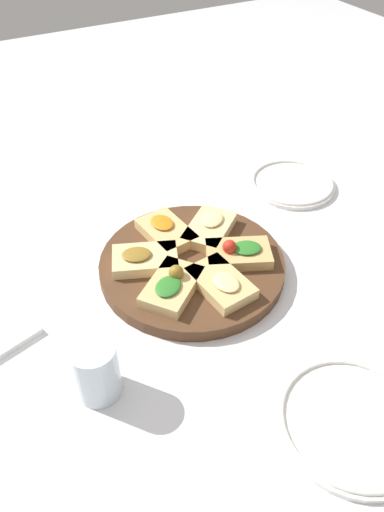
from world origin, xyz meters
TOP-DOWN VIEW (x-y plane):
  - ground_plane at (0.00, 0.00)m, footprint 3.00×3.00m
  - serving_board at (0.00, 0.00)m, footprint 0.35×0.35m
  - focaccia_slice_0 at (0.05, -0.07)m, footprint 0.13×0.14m
  - focaccia_slice_1 at (0.09, 0.01)m, footprint 0.13×0.09m
  - focaccia_slice_2 at (0.04, 0.08)m, footprint 0.12×0.14m
  - focaccia_slice_3 at (-0.06, 0.07)m, footprint 0.14×0.14m
  - focaccia_slice_4 at (-0.09, -0.01)m, footprint 0.13×0.09m
  - focaccia_slice_5 at (-0.03, -0.08)m, footprint 0.12×0.14m
  - plate_left at (-0.14, 0.35)m, footprint 0.20×0.20m
  - plate_right at (0.40, 0.05)m, footprint 0.22×0.22m
  - water_glass at (0.17, -0.25)m, footprint 0.07×0.07m

SIDE VIEW (x-z plane):
  - ground_plane at x=0.00m, z-range 0.00..0.00m
  - plate_right at x=0.40m, z-range 0.00..0.02m
  - plate_left at x=-0.14m, z-range 0.00..0.02m
  - serving_board at x=0.00m, z-range 0.00..0.03m
  - focaccia_slice_1 at x=0.09m, z-range 0.02..0.05m
  - focaccia_slice_3 at x=-0.06m, z-range 0.02..0.05m
  - focaccia_slice_4 at x=-0.09m, z-range 0.02..0.05m
  - focaccia_slice_5 at x=-0.03m, z-range 0.02..0.05m
  - focaccia_slice_0 at x=0.05m, z-range 0.02..0.06m
  - focaccia_slice_2 at x=0.04m, z-range 0.02..0.06m
  - water_glass at x=0.17m, z-range 0.00..0.10m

